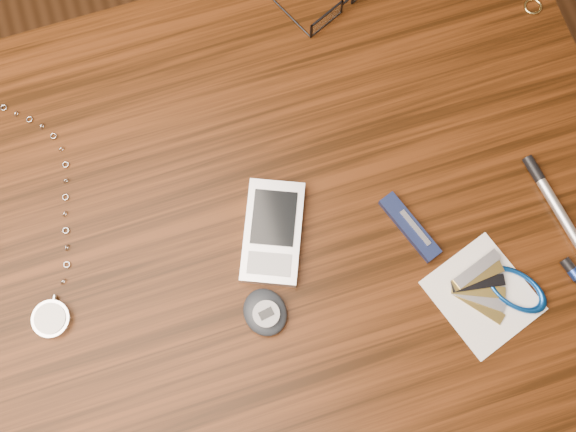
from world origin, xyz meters
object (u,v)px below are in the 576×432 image
pedometer (265,312)px  notepad_keys (498,291)px  pda_phone (273,232)px  desk (227,271)px  silver_pen (554,203)px  pocket_knife (410,227)px  pocket_watch (51,310)px

pedometer → notepad_keys: pedometer is taller
pda_phone → pedometer: (-0.04, -0.09, 0.00)m
desk → silver_pen: (0.39, -0.06, 0.11)m
pedometer → silver_pen: (0.36, 0.02, -0.00)m
desk → notepad_keys: bearing=-25.0°
desk → pedometer: 0.14m
desk → pedometer: bearing=-69.1°
pda_phone → desk: bearing=-174.4°
desk → silver_pen: size_ratio=6.72×
pedometer → pocket_knife: size_ratio=0.68×
desk → pocket_knife: pocket_knife is taller
desk → notepad_keys: size_ratio=6.90×
pedometer → notepad_keys: bearing=-12.1°
desk → pda_phone: pda_phone is taller
notepad_keys → pocket_knife: bearing=125.1°
pocket_watch → pocket_knife: bearing=-4.2°
desk → pda_phone: size_ratio=7.32×
desk → pocket_knife: 0.25m
pda_phone → silver_pen: 0.33m
desk → pedometer: size_ratio=16.05×
desk → pocket_watch: bearing=-178.8°
desk → notepad_keys: (0.29, -0.14, 0.11)m
pda_phone → pedometer: pedometer is taller
silver_pen → pocket_knife: bearing=172.2°
notepad_keys → pocket_knife: size_ratio=1.58×
pocket_watch → notepad_keys: size_ratio=2.05×
notepad_keys → silver_pen: (0.10, 0.08, 0.00)m
pedometer → notepad_keys: size_ratio=0.43×
desk → pocket_knife: bearing=-9.1°
pocket_watch → notepad_keys: (0.49, -0.13, -0.00)m
desk → pda_phone: bearing=5.6°
pocket_watch → pocket_knife: (0.42, -0.03, 0.00)m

